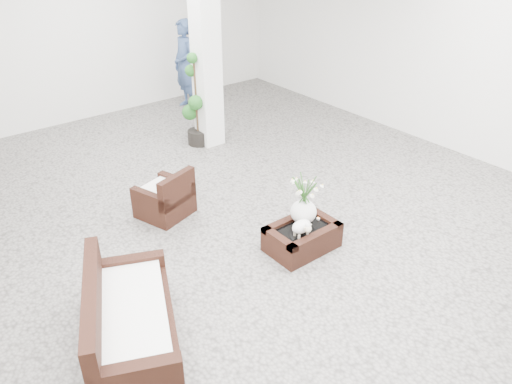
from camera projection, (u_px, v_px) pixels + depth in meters
ground at (252, 228)px, 7.02m from camera, size 11.00×11.00×0.00m
column at (206, 50)px, 8.72m from camera, size 0.40×0.40×3.50m
coffee_table at (302, 238)px, 6.53m from camera, size 0.90×0.60×0.31m
sheep_figurine at (301, 228)px, 6.27m from camera, size 0.28×0.23×0.21m
planter_narcissus at (304, 195)px, 6.38m from camera, size 0.44×0.44×0.80m
tealight at (318, 219)px, 6.62m from camera, size 0.04×0.04×0.03m
armchair at (164, 193)px, 7.17m from camera, size 0.83×0.82×0.71m
loveseat at (132, 316)px, 4.88m from camera, size 1.39×1.83×0.88m
topiary at (197, 101)px, 9.12m from camera, size 0.45×0.45×1.69m
shopper at (185, 65)px, 10.82m from camera, size 0.51×0.73×1.90m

